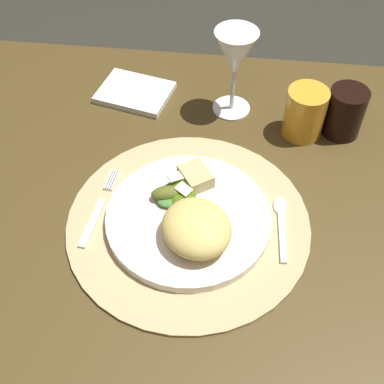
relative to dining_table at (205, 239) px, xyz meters
name	(u,v)px	position (x,y,z in m)	size (l,w,h in m)	color
ground_plane	(201,367)	(0.00, 0.00, -0.61)	(6.00, 6.00, 0.00)	#2B2A22
dining_table	(205,239)	(0.00, 0.00, 0.00)	(1.34, 0.82, 0.73)	#453518
placemat	(188,222)	(-0.02, -0.06, 0.12)	(0.39, 0.39, 0.01)	tan
dinner_plate	(188,218)	(-0.02, -0.06, 0.13)	(0.26, 0.26, 0.02)	silver
pasta_serving	(197,228)	(-0.01, -0.10, 0.17)	(0.11, 0.10, 0.05)	#D7BC62
salad_greens	(176,194)	(-0.05, -0.02, 0.15)	(0.08, 0.08, 0.03)	#3F6027
bread_piece	(196,176)	(-0.02, 0.02, 0.15)	(0.05, 0.04, 0.02)	tan
fork	(98,211)	(-0.17, -0.05, 0.13)	(0.03, 0.16, 0.00)	silver
spoon	(281,218)	(0.12, -0.03, 0.13)	(0.02, 0.13, 0.01)	silver
napkin	(135,93)	(-0.17, 0.25, 0.12)	(0.14, 0.11, 0.01)	white
wine_glass	(235,56)	(0.03, 0.23, 0.24)	(0.08, 0.08, 0.17)	silver
amber_tumbler	(305,113)	(0.16, 0.18, 0.17)	(0.07, 0.07, 0.10)	gold
dark_tumbler	(345,112)	(0.23, 0.19, 0.17)	(0.07, 0.07, 0.09)	black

